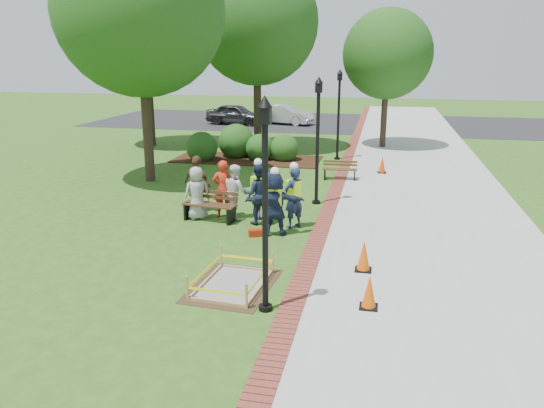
% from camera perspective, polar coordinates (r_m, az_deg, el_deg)
% --- Properties ---
extents(ground, '(100.00, 100.00, 0.00)m').
position_cam_1_polar(ground, '(13.83, -3.07, -5.21)').
color(ground, '#285116').
rests_on(ground, ground).
extents(sidewalk, '(6.00, 60.00, 0.02)m').
position_cam_1_polar(sidewalk, '(23.05, 15.66, 2.90)').
color(sidewalk, '#9E9E99').
rests_on(sidewalk, ground).
extents(brick_edging, '(0.50, 60.00, 0.03)m').
position_cam_1_polar(brick_edging, '(23.05, 7.58, 3.37)').
color(brick_edging, maroon).
rests_on(brick_edging, ground).
extents(mulch_bed, '(7.00, 3.00, 0.05)m').
position_cam_1_polar(mulch_bed, '(25.75, -2.69, 4.83)').
color(mulch_bed, '#381E0F').
rests_on(mulch_bed, ground).
extents(parking_lot, '(36.00, 12.00, 0.01)m').
position_cam_1_polar(parking_lot, '(39.90, 7.02, 8.68)').
color(parking_lot, black).
rests_on(parking_lot, ground).
extents(wet_concrete_pad, '(1.87, 2.42, 0.55)m').
position_cam_1_polar(wet_concrete_pad, '(11.85, -4.26, -7.75)').
color(wet_concrete_pad, '#47331E').
rests_on(wet_concrete_pad, ground).
extents(bench_near, '(1.73, 0.79, 0.90)m').
position_cam_1_polar(bench_near, '(16.40, -6.71, -0.81)').
color(bench_near, '#502E1B').
rests_on(bench_near, ground).
extents(bench_far, '(1.40, 0.53, 0.75)m').
position_cam_1_polar(bench_far, '(21.79, 7.30, 3.25)').
color(bench_far, '#513B1B').
rests_on(bench_far, ground).
extents(cone_front, '(0.37, 0.37, 0.73)m').
position_cam_1_polar(cone_front, '(10.97, 10.41, -9.34)').
color(cone_front, black).
rests_on(cone_front, ground).
extents(cone_back, '(0.39, 0.39, 0.77)m').
position_cam_1_polar(cone_back, '(12.72, 9.84, -5.58)').
color(cone_back, black).
rests_on(cone_back, ground).
extents(cone_far, '(0.38, 0.38, 0.74)m').
position_cam_1_polar(cone_far, '(23.21, 11.77, 4.12)').
color(cone_far, black).
rests_on(cone_far, ground).
extents(toolbox, '(0.45, 0.35, 0.20)m').
position_cam_1_polar(toolbox, '(14.97, -1.78, -3.12)').
color(toolbox, maroon).
rests_on(toolbox, ground).
extents(lamp_near, '(0.28, 0.28, 4.26)m').
position_cam_1_polar(lamp_near, '(10.00, -0.75, 1.42)').
color(lamp_near, black).
rests_on(lamp_near, ground).
extents(lamp_mid, '(0.28, 0.28, 4.26)m').
position_cam_1_polar(lamp_mid, '(17.75, 4.94, 7.78)').
color(lamp_mid, black).
rests_on(lamp_mid, ground).
extents(lamp_far, '(0.28, 0.28, 4.26)m').
position_cam_1_polar(lamp_far, '(25.66, 7.20, 10.24)').
color(lamp_far, black).
rests_on(lamp_far, ground).
extents(tree_left, '(6.36, 6.36, 9.67)m').
position_cam_1_polar(tree_left, '(21.49, -14.04, 19.51)').
color(tree_left, '#3D2D1E').
rests_on(tree_left, ground).
extents(tree_back, '(6.25, 6.25, 9.57)m').
position_cam_1_polar(tree_back, '(28.17, -1.64, 18.91)').
color(tree_back, '#3D2D1E').
rests_on(tree_back, ground).
extents(tree_right, '(4.70, 4.70, 7.27)m').
position_cam_1_polar(tree_right, '(29.50, 12.32, 15.47)').
color(tree_right, '#3D2D1E').
rests_on(tree_right, ground).
extents(tree_far, '(5.63, 5.63, 8.50)m').
position_cam_1_polar(tree_far, '(30.04, -13.34, 16.88)').
color(tree_far, '#3D2D1E').
rests_on(tree_far, ground).
extents(shrub_a, '(1.49, 1.49, 1.49)m').
position_cam_1_polar(shrub_a, '(25.77, -7.51, 4.67)').
color(shrub_a, '#214B15').
rests_on(shrub_a, ground).
extents(shrub_b, '(1.77, 1.77, 1.77)m').
position_cam_1_polar(shrub_b, '(26.50, -3.82, 5.09)').
color(shrub_b, '#214B15').
rests_on(shrub_b, ground).
extents(shrub_c, '(1.36, 1.36, 1.36)m').
position_cam_1_polar(shrub_c, '(25.66, -1.30, 4.76)').
color(shrub_c, '#214B15').
rests_on(shrub_c, ground).
extents(shrub_d, '(1.37, 1.37, 1.37)m').
position_cam_1_polar(shrub_d, '(25.49, 1.33, 4.68)').
color(shrub_d, '#214B15').
rests_on(shrub_d, ground).
extents(shrub_e, '(0.90, 0.90, 0.90)m').
position_cam_1_polar(shrub_e, '(26.99, -2.86, 5.30)').
color(shrub_e, '#214B15').
rests_on(shrub_e, ground).
extents(casual_person_a, '(0.63, 0.57, 1.65)m').
position_cam_1_polar(casual_person_a, '(16.48, -8.07, 1.17)').
color(casual_person_a, '#9A9A9A').
rests_on(casual_person_a, ground).
extents(casual_person_b, '(0.66, 0.52, 1.81)m').
position_cam_1_polar(casual_person_b, '(16.57, -5.28, 1.63)').
color(casual_person_b, red).
rests_on(casual_person_b, ground).
extents(casual_person_c, '(0.61, 0.64, 1.70)m').
position_cam_1_polar(casual_person_c, '(16.46, -3.94, 1.36)').
color(casual_person_c, white).
rests_on(casual_person_c, ground).
extents(casual_person_d, '(0.69, 0.58, 1.83)m').
position_cam_1_polar(casual_person_d, '(17.28, -8.03, 2.16)').
color(casual_person_d, brown).
rests_on(casual_person_d, ground).
extents(casual_person_e, '(0.55, 0.37, 1.64)m').
position_cam_1_polar(casual_person_e, '(16.25, -1.05, 1.10)').
color(casual_person_e, '#302D4F').
rests_on(casual_person_e, ground).
extents(hivis_worker_a, '(0.65, 0.50, 1.97)m').
position_cam_1_polar(hivis_worker_a, '(14.81, 0.30, 0.22)').
color(hivis_worker_a, '#17203D').
rests_on(hivis_worker_a, ground).
extents(hivis_worker_b, '(0.66, 0.69, 1.97)m').
position_cam_1_polar(hivis_worker_b, '(15.47, 2.34, 0.90)').
color(hivis_worker_b, '#1B2B46').
rests_on(hivis_worker_b, ground).
extents(hivis_worker_c, '(0.66, 0.50, 2.01)m').
position_cam_1_polar(hivis_worker_c, '(15.80, -1.48, 1.30)').
color(hivis_worker_c, '#192643').
rests_on(hivis_worker_c, ground).
extents(parked_car_a, '(2.68, 5.10, 1.59)m').
position_cam_1_polar(parked_car_a, '(38.68, -3.86, 8.53)').
color(parked_car_a, '#29292C').
rests_on(parked_car_a, ground).
extents(parked_car_b, '(3.12, 4.97, 1.50)m').
position_cam_1_polar(parked_car_b, '(38.72, 1.35, 8.57)').
color(parked_car_b, '#BCBDC2').
rests_on(parked_car_b, ground).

